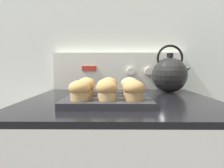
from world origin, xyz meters
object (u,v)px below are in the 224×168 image
at_px(muffin_pan, 107,99).
at_px(tea_kettle, 170,74).
at_px(muffin_r1_c2, 132,87).
at_px(muffin_r0_c2, 134,90).
at_px(muffin_r1_c1, 107,87).
at_px(muffin_r2_c1, 109,85).
at_px(muffin_r0_c1, 107,90).
at_px(muffin_r2_c0, 87,85).
at_px(muffin_r0_c0, 80,90).
at_px(muffin_r1_c0, 85,87).
at_px(muffin_r2_c2, 130,85).

xyz_separation_m(muffin_pan, tea_kettle, (0.29, 0.27, 0.08)).
xyz_separation_m(muffin_r1_c2, tea_kettle, (0.21, 0.27, 0.04)).
xyz_separation_m(muffin_pan, muffin_r1_c2, (0.08, 0.00, 0.04)).
bearing_deg(tea_kettle, muffin_r0_c2, -120.62).
bearing_deg(muffin_r1_c1, tea_kettle, 42.45).
relative_size(muffin_pan, muffin_r1_c2, 4.22).
bearing_deg(muffin_r1_c2, muffin_r2_c1, 135.60).
xyz_separation_m(muffin_r0_c1, muffin_r1_c1, (-0.00, 0.08, 0.00)).
xyz_separation_m(muffin_r1_c1, muffin_r2_c0, (-0.08, 0.08, 0.00)).
bearing_deg(muffin_r0_c1, muffin_r0_c0, -177.56).
bearing_deg(muffin_r1_c1, muffin_r1_c2, 0.21).
bearing_deg(muffin_r2_c1, muffin_r1_c2, -44.40).
height_order(muffin_r1_c0, muffin_r2_c0, same).
xyz_separation_m(muffin_r1_c1, tea_kettle, (0.30, 0.27, 0.04)).
bearing_deg(muffin_r0_c0, muffin_r2_c1, 62.73).
distance_m(muffin_pan, muffin_r1_c0, 0.09).
xyz_separation_m(muffin_r1_c0, muffin_r1_c1, (0.08, 0.00, 0.00)).
xyz_separation_m(muffin_r1_c0, muffin_r2_c1, (0.08, 0.08, 0.00)).
relative_size(muffin_r1_c0, muffin_r1_c1, 1.00).
bearing_deg(muffin_r1_c0, tea_kettle, 36.07).
relative_size(muffin_r0_c0, muffin_r0_c1, 1.00).
bearing_deg(muffin_r2_c1, muffin_r0_c2, -63.34).
bearing_deg(muffin_r1_c1, muffin_r0_c2, -43.34).
distance_m(muffin_r0_c0, muffin_r1_c2, 0.19).
height_order(muffin_r0_c1, muffin_r0_c2, same).
bearing_deg(muffin_r1_c0, muffin_pan, -0.95).
distance_m(muffin_r1_c2, muffin_r2_c0, 0.19).
bearing_deg(muffin_r1_c0, muffin_r2_c0, 92.92).
bearing_deg(muffin_r2_c2, muffin_pan, -135.43).
distance_m(muffin_r1_c2, muffin_r2_c2, 0.08).
xyz_separation_m(muffin_r0_c2, muffin_r2_c0, (-0.17, 0.16, 0.00)).
bearing_deg(muffin_r0_c0, muffin_r1_c2, 27.23).
xyz_separation_m(muffin_r0_c1, muffin_r1_c0, (-0.08, 0.08, 0.00)).
relative_size(muffin_r0_c0, muffin_r2_c1, 1.00).
height_order(muffin_r1_c2, tea_kettle, tea_kettle).
distance_m(muffin_r1_c1, tea_kettle, 0.40).
xyz_separation_m(muffin_pan, muffin_r2_c2, (0.08, 0.08, 0.04)).
height_order(muffin_pan, muffin_r0_c1, muffin_r0_c1).
distance_m(muffin_r0_c0, muffin_r2_c0, 0.16).
distance_m(muffin_r0_c1, muffin_r2_c0, 0.18).
bearing_deg(muffin_r0_c2, muffin_pan, 136.60).
relative_size(muffin_pan, muffin_r0_c2, 4.22).
relative_size(muffin_r0_c1, muffin_r2_c0, 1.00).
relative_size(muffin_r0_c1, muffin_r1_c2, 1.00).
bearing_deg(muffin_r2_c1, muffin_r1_c1, -93.84).
bearing_deg(muffin_r0_c1, tea_kettle, 50.40).
height_order(muffin_r0_c2, muffin_r1_c1, same).
relative_size(muffin_r0_c2, muffin_r2_c2, 1.00).
xyz_separation_m(muffin_r0_c1, muffin_r2_c2, (0.08, 0.16, 0.00)).
distance_m(muffin_pan, muffin_r2_c1, 0.09).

